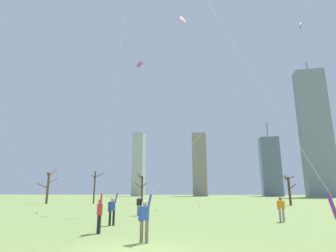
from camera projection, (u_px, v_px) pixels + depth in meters
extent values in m
plane|color=#7A934C|center=(134.00, 252.00, 9.05)|extent=(400.00, 400.00, 0.00)
cylinder|color=black|center=(110.00, 218.00, 16.30)|extent=(0.14, 0.14, 0.85)
cylinder|color=black|center=(114.00, 218.00, 16.36)|extent=(0.14, 0.14, 0.85)
cube|color=#2D4CA5|center=(112.00, 206.00, 16.50)|extent=(0.39, 0.33, 0.54)
sphere|color=tan|center=(113.00, 199.00, 16.59)|extent=(0.22, 0.22, 0.22)
cylinder|color=#2D4CA5|center=(109.00, 207.00, 16.43)|extent=(0.09, 0.09, 0.55)
cylinder|color=#2D4CA5|center=(116.00, 198.00, 16.66)|extent=(0.22, 0.17, 0.56)
cylinder|color=silver|center=(171.00, 63.00, 18.90)|extent=(6.60, 1.48, 17.69)
cylinder|color=black|center=(98.00, 224.00, 13.31)|extent=(0.14, 0.14, 0.85)
cylinder|color=black|center=(99.00, 225.00, 13.11)|extent=(0.14, 0.14, 0.85)
cube|color=red|center=(100.00, 209.00, 13.37)|extent=(0.36, 0.39, 0.54)
sphere|color=tan|center=(100.00, 201.00, 13.47)|extent=(0.22, 0.22, 0.22)
cylinder|color=red|center=(99.00, 210.00, 13.55)|extent=(0.09, 0.09, 0.55)
cylinder|color=red|center=(101.00, 200.00, 13.30)|extent=(0.19, 0.22, 0.56)
cylinder|color=#726656|center=(141.00, 231.00, 10.82)|extent=(0.14, 0.14, 0.85)
cylinder|color=#726656|center=(147.00, 232.00, 10.77)|extent=(0.14, 0.14, 0.85)
cube|color=#2D4CA5|center=(144.00, 213.00, 10.96)|extent=(0.35, 0.22, 0.54)
sphere|color=tan|center=(145.00, 203.00, 11.05)|extent=(0.22, 0.22, 0.22)
cylinder|color=#2D4CA5|center=(140.00, 214.00, 11.00)|extent=(0.09, 0.09, 0.55)
cylinder|color=#2D4CA5|center=(150.00, 201.00, 11.02)|extent=(0.21, 0.10, 0.56)
cylinder|color=silver|center=(273.00, 50.00, 12.63)|extent=(11.02, 2.17, 13.02)
cylinder|color=purple|center=(333.00, 207.00, 6.50)|extent=(0.22, 0.17, 0.56)
cylinder|color=gray|center=(138.00, 210.00, 23.28)|extent=(0.14, 0.14, 0.85)
cylinder|color=gray|center=(140.00, 210.00, 23.18)|extent=(0.14, 0.14, 0.85)
cube|color=black|center=(139.00, 202.00, 23.39)|extent=(0.38, 0.29, 0.54)
sphere|color=beige|center=(139.00, 197.00, 23.48)|extent=(0.22, 0.22, 0.22)
cylinder|color=black|center=(137.00, 202.00, 23.48)|extent=(0.09, 0.09, 0.55)
cylinder|color=black|center=(141.00, 202.00, 23.29)|extent=(0.09, 0.09, 0.55)
cylinder|color=gray|center=(283.00, 215.00, 18.31)|extent=(0.14, 0.14, 0.85)
cylinder|color=gray|center=(280.00, 215.00, 18.32)|extent=(0.14, 0.14, 0.85)
cube|color=orange|center=(281.00, 205.00, 18.48)|extent=(0.36, 0.24, 0.54)
sphere|color=brown|center=(280.00, 199.00, 18.57)|extent=(0.22, 0.22, 0.22)
cylinder|color=orange|center=(284.00, 205.00, 18.46)|extent=(0.09, 0.09, 0.55)
cylinder|color=orange|center=(278.00, 205.00, 18.49)|extent=(0.09, 0.09, 0.55)
cube|color=teal|center=(300.00, 27.00, 36.48)|extent=(0.39, 1.25, 1.25)
cylinder|color=black|center=(300.00, 27.00, 36.48)|extent=(0.32, 0.02, 0.80)
cylinder|color=silver|center=(322.00, 100.00, 30.03)|extent=(0.02, 7.74, 23.48)
cylinder|color=silver|center=(3.00, 121.00, 25.78)|extent=(5.78, 4.89, 16.95)
cylinder|color=#3F3833|center=(37.00, 213.00, 25.58)|extent=(0.10, 0.10, 0.08)
cube|color=red|center=(183.00, 19.00, 36.90)|extent=(0.80, 0.91, 1.12)
cylinder|color=black|center=(183.00, 19.00, 36.90)|extent=(0.35, 0.15, 0.70)
cylinder|color=red|center=(184.00, 27.00, 36.50)|extent=(0.02, 0.02, 1.64)
cylinder|color=silver|center=(191.00, 110.00, 35.54)|extent=(1.33, 3.53, 24.66)
cylinder|color=#3F3833|center=(200.00, 208.00, 34.18)|extent=(0.10, 0.10, 0.08)
cube|color=pink|center=(140.00, 64.00, 33.74)|extent=(1.21, 0.61, 1.21)
cylinder|color=black|center=(140.00, 64.00, 33.74)|extent=(0.02, 0.51, 0.73)
cylinder|color=pink|center=(139.00, 73.00, 33.15)|extent=(0.02, 0.02, 1.83)
cylinder|color=silver|center=(148.00, 132.00, 31.50)|extent=(2.36, 0.04, 17.29)
cylinder|color=#3F3833|center=(157.00, 210.00, 29.26)|extent=(0.10, 0.10, 0.08)
cylinder|color=#4C3828|center=(94.00, 187.00, 48.17)|extent=(0.26, 0.26, 5.59)
cylinder|color=#4C3828|center=(93.00, 177.00, 48.12)|extent=(0.36, 1.12, 0.68)
cylinder|color=#4C3828|center=(99.00, 175.00, 48.18)|extent=(1.88, 0.78, 0.69)
cylinder|color=#4C3828|center=(94.00, 176.00, 49.06)|extent=(1.00, 0.82, 0.53)
cylinder|color=brown|center=(48.00, 188.00, 46.84)|extent=(0.39, 0.39, 5.23)
cylinder|color=brown|center=(42.00, 186.00, 46.63)|extent=(1.63, 1.10, 0.93)
cylinder|color=brown|center=(48.00, 176.00, 46.51)|extent=(0.90, 1.75, 1.10)
cylinder|color=brown|center=(53.00, 181.00, 47.96)|extent=(0.60, 1.90, 1.18)
cylinder|color=brown|center=(53.00, 173.00, 48.25)|extent=(0.44, 1.79, 1.43)
cylinder|color=#423326|center=(142.00, 190.00, 46.47)|extent=(0.30, 0.30, 4.68)
cylinder|color=#423326|center=(142.00, 180.00, 47.26)|extent=(0.59, 0.92, 0.96)
cylinder|color=#423326|center=(144.00, 185.00, 46.57)|extent=(0.86, 0.15, 0.79)
cylinder|color=#423326|center=(140.00, 177.00, 46.96)|extent=(0.94, 0.33, 0.62)
cylinder|color=#423326|center=(139.00, 186.00, 46.51)|extent=(1.27, 0.64, 1.08)
cylinder|color=#423326|center=(140.00, 176.00, 47.07)|extent=(0.94, 0.18, 0.91)
cylinder|color=#423326|center=(289.00, 191.00, 41.41)|extent=(0.35, 0.35, 4.21)
cylinder|color=#423326|center=(291.00, 178.00, 41.55)|extent=(0.91, 0.68, 0.60)
cylinder|color=#423326|center=(286.00, 179.00, 41.32)|extent=(0.96, 1.40, 0.94)
cylinder|color=#423326|center=(287.00, 177.00, 42.84)|extent=(0.16, 2.01, 1.05)
cylinder|color=#423326|center=(286.00, 179.00, 42.41)|extent=(0.63, 1.20, 0.74)
cylinder|color=#423326|center=(293.00, 187.00, 41.37)|extent=(1.08, 0.38, 0.90)
cube|color=gray|center=(315.00, 131.00, 113.30)|extent=(11.46, 6.45, 53.32)
cylinder|color=#99999E|center=(307.00, 67.00, 120.16)|extent=(0.80, 0.80, 4.80)
cube|color=#B2B2B7|center=(139.00, 164.00, 137.61)|extent=(5.41, 6.15, 31.56)
cube|color=slate|center=(270.00, 167.00, 132.08)|extent=(8.78, 8.55, 28.05)
cylinder|color=#99999E|center=(267.00, 130.00, 136.34)|extent=(0.80, 0.80, 8.05)
cube|color=gray|center=(200.00, 164.00, 135.15)|extent=(6.85, 8.66, 30.65)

